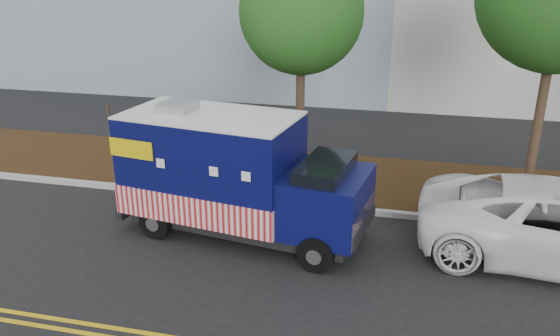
# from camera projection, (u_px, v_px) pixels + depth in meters

# --- Properties ---
(ground) EXTENTS (120.00, 120.00, 0.00)m
(ground) POSITION_uv_depth(u_px,v_px,m) (281.00, 230.00, 13.52)
(ground) COLOR black
(ground) RESTS_ON ground
(curb) EXTENTS (120.00, 0.18, 0.15)m
(curb) POSITION_uv_depth(u_px,v_px,m) (293.00, 204.00, 14.77)
(curb) COLOR #9E9E99
(curb) RESTS_ON ground
(mulch_strip) EXTENTS (120.00, 4.00, 0.15)m
(mulch_strip) POSITION_uv_depth(u_px,v_px,m) (307.00, 176.00, 16.68)
(mulch_strip) COLOR black
(mulch_strip) RESTS_ON ground
(tree_b) EXTENTS (3.47, 3.47, 6.64)m
(tree_b) POSITION_uv_depth(u_px,v_px,m) (301.00, 13.00, 15.06)
(tree_b) COLOR #38281C
(tree_b) RESTS_ON ground
(sign_post) EXTENTS (0.06, 0.06, 2.40)m
(sign_post) POSITION_uv_depth(u_px,v_px,m) (112.00, 144.00, 16.02)
(sign_post) COLOR #473828
(sign_post) RESTS_ON ground
(food_truck) EXTENTS (6.19, 3.07, 3.13)m
(food_truck) POSITION_uv_depth(u_px,v_px,m) (232.00, 178.00, 12.97)
(food_truck) COLOR black
(food_truck) RESTS_ON ground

